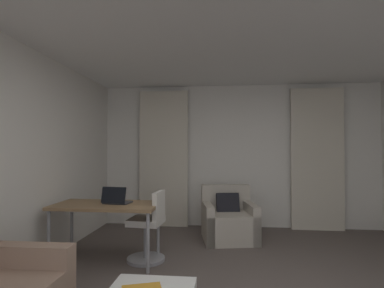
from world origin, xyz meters
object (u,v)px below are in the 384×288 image
at_px(desk, 107,209).
at_px(desk_chair, 149,230).
at_px(armchair, 229,221).
at_px(laptop, 116,200).

distance_m(desk, desk_chair, 0.60).
bearing_deg(armchair, desk_chair, -135.29).
relative_size(desk, desk_chair, 1.48).
xyz_separation_m(desk, laptop, (0.12, 0.02, 0.11)).
distance_m(armchair, desk_chair, 1.44).
xyz_separation_m(armchair, desk_chair, (-1.02, -1.01, 0.11)).
xyz_separation_m(armchair, laptop, (-1.43, -1.09, 0.49)).
distance_m(desk_chair, laptop, 0.56).
xyz_separation_m(desk_chair, laptop, (-0.40, -0.08, 0.38)).
relative_size(desk, laptop, 3.72).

